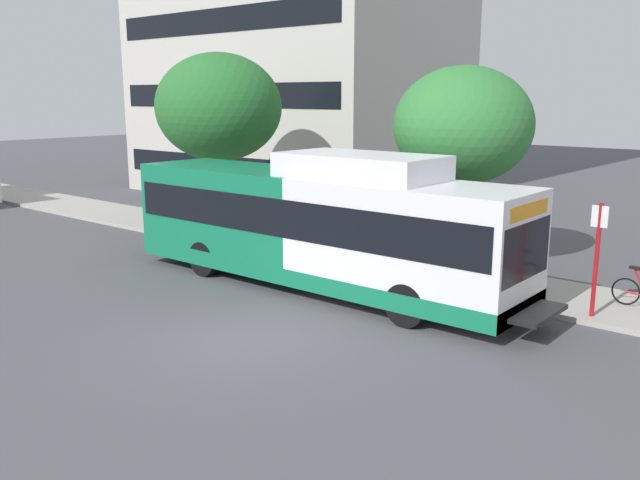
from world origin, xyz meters
The scene contains 6 objects.
ground_plane centered at (0.00, 8.00, 0.00)m, with size 120.00×120.00×0.00m, color #4C4C51.
sidewalk_curb centered at (7.00, 6.00, 0.07)m, with size 3.00×56.00×0.14m, color #A8A399.
transit_bus centered at (4.03, 1.31, 1.70)m, with size 2.58×12.25×3.65m.
bus_stop_sign_pole centered at (5.85, -5.28, 1.65)m, with size 0.10×0.36×2.60m.
street_tree_near_stop centered at (8.19, -0.61, 4.20)m, with size 3.96×3.96×5.76m.
street_tree_mid_block centered at (7.84, 9.27, 4.62)m, with size 4.68×4.68×6.48m.
Camera 1 is at (-9.28, -9.79, 5.03)m, focal length 37.64 mm.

